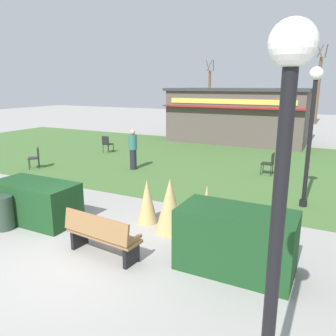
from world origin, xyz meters
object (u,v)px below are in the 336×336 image
Objects in this scene: park_bench at (101,235)px; person_strolling at (133,149)px; lamppost_mid at (311,121)px; trash_bin at (3,212)px; food_kiosk at (239,115)px; lamppost_near at (279,208)px; tree_left_bg at (318,89)px; parked_car_west_slot at (218,118)px; cafe_chair_center at (107,143)px; cafe_chair_east at (36,156)px; tree_right_bg at (209,93)px; cafe_chair_north at (270,162)px.

person_strolling is at bearing 117.84° from park_bench.
trash_bin is (-6.46, -5.09, -2.09)m from lamppost_mid.
lamppost_mid is 0.47× the size of food_kiosk.
park_bench is at bearing 148.29° from lamppost_near.
tree_left_bg is (5.51, 21.81, 2.22)m from person_strolling.
tree_left_bg is at bearing -123.77° from person_strolling.
parked_car_west_slot is at bearing -102.66° from person_strolling.
food_kiosk is 1.22× the size of tree_left_bg.
trash_bin is 9.68m from cafe_chair_center.
person_strolling is 0.25× the size of tree_left_bg.
lamppost_near is 13.34m from cafe_chair_east.
lamppost_mid reaches higher than food_kiosk.
lamppost_mid is at bearing -63.83° from tree_right_bg.
lamppost_mid is at bearing 1.37° from cafe_chair_east.
food_kiosk is 13.15m from tree_left_bg.
tree_right_bg is (-5.36, 23.47, 1.79)m from person_strolling.
lamppost_mid reaches higher than cafe_chair_center.
parked_car_west_slot is 0.70× the size of tree_right_bg.
person_strolling reaches higher than cafe_chair_north.
cafe_chair_north is at bearing -64.29° from parked_car_west_slot.
lamppost_mid reaches higher than parked_car_west_slot.
tree_right_bg is (-5.81, 30.06, 2.23)m from trash_bin.
tree_left_bg is (2.01, 28.42, 2.60)m from park_bench.
lamppost_mid is 4.07m from cafe_chair_north.
tree_left_bg is (9.31, 23.57, 2.55)m from cafe_chair_east.
lamppost_near is at bearing -68.72° from tree_right_bg.
cafe_chair_east is (-7.29, 4.86, 0.05)m from park_bench.
lamppost_mid is at bearing -63.26° from cafe_chair_north.
food_kiosk is 8.76m from parked_car_west_slot.
food_kiosk is at bearing 53.55° from cafe_chair_center.
parked_car_west_slot is (-2.07, 17.00, -0.22)m from person_strolling.
cafe_chair_east is at bearing 5.16° from person_strolling.
tree_left_bg is at bearing 73.94° from food_kiosk.
tree_left_bg is at bearing 79.90° from trash_bin.
parked_car_west_slot is (-9.33, 25.94, -1.87)m from lamppost_near.
lamppost_near is at bearing -47.32° from cafe_chair_center.
cafe_chair_north is 0.15× the size of tree_right_bg.
lamppost_near is 11.63m from person_strolling.
cafe_chair_east is 1.00× the size of cafe_chair_center.
park_bench is 0.44× the size of lamppost_mid.
food_kiosk is at bearing 84.80° from trash_bin.
tree_right_bg is (-3.29, 6.47, 2.01)m from parked_car_west_slot.
trash_bin is 0.95× the size of cafe_chair_center.
food_kiosk is at bearing 115.03° from lamppost_mid.
trash_bin is 28.97m from tree_left_bg.
tree_left_bg is (3.62, 12.57, 1.43)m from food_kiosk.
tree_left_bg is (8.69, 19.43, 2.55)m from cafe_chair_center.
lamppost_near is 7.45m from lamppost_mid.
cafe_chair_center is at bearing 126.57° from park_bench.
park_bench is 6.47m from lamppost_mid.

